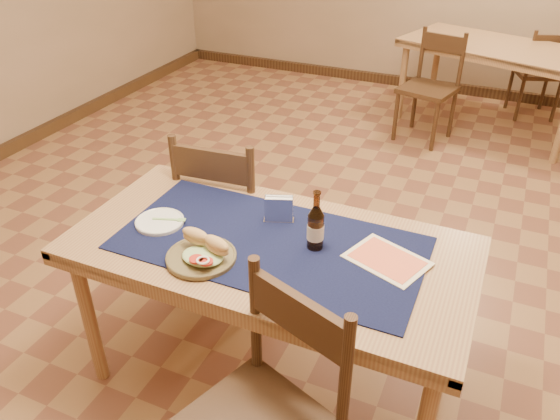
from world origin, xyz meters
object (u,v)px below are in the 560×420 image
at_px(beer_bottle, 316,227).
at_px(back_table, 499,55).
at_px(chair_main_far, 229,212).
at_px(main_table, 270,260).
at_px(sandwich_plate, 203,253).
at_px(napkin_holder, 279,210).

bearing_deg(beer_bottle, back_table, 83.03).
bearing_deg(beer_bottle, chair_main_far, 145.20).
height_order(chair_main_far, beer_bottle, beer_bottle).
height_order(back_table, chair_main_far, chair_main_far).
xyz_separation_m(main_table, sandwich_plate, (-0.19, -0.20, 0.12)).
distance_m(main_table, napkin_holder, 0.22).
bearing_deg(beer_bottle, main_table, -165.71).
relative_size(sandwich_plate, napkin_holder, 2.00).
bearing_deg(beer_bottle, sandwich_plate, -145.85).
bearing_deg(napkin_holder, chair_main_far, 142.99).
height_order(main_table, napkin_holder, napkin_holder).
relative_size(main_table, back_table, 0.91).
relative_size(back_table, chair_main_far, 1.80).
bearing_deg(back_table, napkin_holder, -100.74).
distance_m(chair_main_far, sandwich_plate, 0.78).
xyz_separation_m(back_table, chair_main_far, (-1.04, -2.95, -0.16)).
xyz_separation_m(sandwich_plate, beer_bottle, (0.36, 0.24, 0.06)).
height_order(sandwich_plate, napkin_holder, napkin_holder).
xyz_separation_m(beer_bottle, napkin_holder, (-0.21, 0.12, -0.04)).
height_order(back_table, napkin_holder, napkin_holder).
bearing_deg(main_table, beer_bottle, 14.29).
bearing_deg(back_table, sandwich_plate, -102.02).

